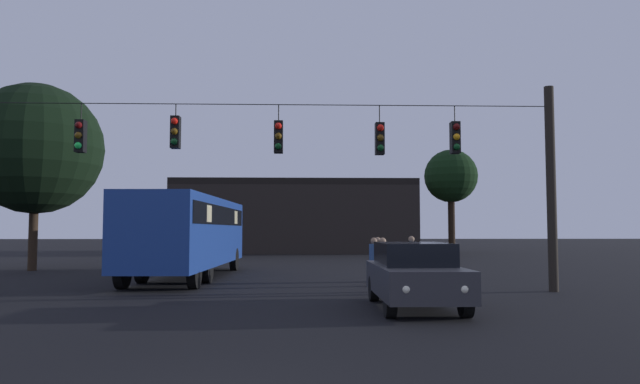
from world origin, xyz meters
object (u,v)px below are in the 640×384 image
object	(u,v)px
tree_left_silhouette	(36,149)
tree_behind_building	(451,177)
pedestrian_crossing_left	(412,256)
car_near_right	(414,274)
pedestrian_crossing_right	(378,257)
pedestrian_crossing_center	(374,259)
pedestrian_near_bus	(383,261)
city_bus	(190,229)

from	to	relation	value
tree_left_silhouette	tree_behind_building	world-z (taller)	tree_left_silhouette
pedestrian_crossing_left	car_near_right	bearing A→B (deg)	-100.31
tree_left_silhouette	pedestrian_crossing_right	bearing A→B (deg)	-22.04
pedestrian_crossing_center	tree_behind_building	distance (m)	29.76
pedestrian_near_bus	tree_left_silhouette	distance (m)	17.83
pedestrian_crossing_center	pedestrian_crossing_right	world-z (taller)	pedestrian_crossing_center
pedestrian_crossing_left	pedestrian_crossing_center	bearing A→B (deg)	-133.22
pedestrian_crossing_center	tree_left_silhouette	world-z (taller)	tree_left_silhouette
pedestrian_crossing_left	pedestrian_near_bus	bearing A→B (deg)	-113.91
pedestrian_crossing_right	tree_left_silhouette	bearing A→B (deg)	157.96
pedestrian_crossing_left	tree_left_silhouette	xyz separation A→B (m)	(-15.94, 6.01, 4.58)
pedestrian_near_bus	pedestrian_crossing_right	bearing A→B (deg)	84.80
city_bus	pedestrian_crossing_left	bearing A→B (deg)	-12.87
pedestrian_crossing_left	pedestrian_crossing_center	xyz separation A→B (m)	(-1.54, -1.64, -0.02)
pedestrian_crossing_center	pedestrian_near_bus	xyz separation A→B (m)	(0.04, -1.75, 0.02)
pedestrian_crossing_left	tree_behind_building	distance (m)	27.75
tree_behind_building	pedestrian_crossing_right	bearing A→B (deg)	-109.96
car_near_right	tree_left_silhouette	distance (m)	20.11
pedestrian_crossing_center	pedestrian_crossing_left	bearing A→B (deg)	46.78
city_bus	pedestrian_crossing_left	xyz separation A→B (m)	(8.16, -1.86, -0.97)
city_bus	tree_left_silhouette	world-z (taller)	tree_left_silhouette
pedestrian_crossing_left	tree_left_silhouette	size ratio (longest dim) A/B	0.19
pedestrian_near_bus	tree_left_silhouette	bearing A→B (deg)	146.91
city_bus	pedestrian_crossing_left	world-z (taller)	city_bus
city_bus	pedestrian_near_bus	distance (m)	8.53
car_near_right	pedestrian_crossing_center	xyz separation A→B (m)	(-0.29, 5.26, 0.08)
pedestrian_crossing_left	tree_behind_building	size ratio (longest dim) A/B	0.19
tree_left_silhouette	tree_behind_building	bearing A→B (deg)	39.57
car_near_right	tree_left_silhouette	world-z (taller)	tree_left_silhouette
car_near_right	pedestrian_crossing_left	world-z (taller)	pedestrian_crossing_left
pedestrian_crossing_left	pedestrian_crossing_right	bearing A→B (deg)	178.03
pedestrian_near_bus	tree_behind_building	distance (m)	31.38
pedestrian_crossing_left	pedestrian_near_bus	world-z (taller)	pedestrian_crossing_left
car_near_right	city_bus	bearing A→B (deg)	128.23
car_near_right	pedestrian_crossing_right	world-z (taller)	pedestrian_crossing_right
pedestrian_crossing_right	pedestrian_near_bus	distance (m)	3.45
city_bus	tree_behind_building	distance (m)	29.47
car_near_right	tree_left_silhouette	size ratio (longest dim) A/B	0.51
city_bus	pedestrian_crossing_right	size ratio (longest dim) A/B	7.09
city_bus	pedestrian_crossing_right	world-z (taller)	city_bus
pedestrian_near_bus	pedestrian_crossing_left	bearing A→B (deg)	66.09
pedestrian_crossing_center	pedestrian_crossing_right	size ratio (longest dim) A/B	1.00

